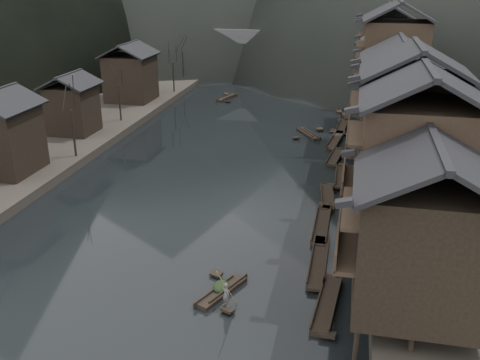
# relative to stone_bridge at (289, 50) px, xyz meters

# --- Properties ---
(water) EXTENTS (300.00, 300.00, 0.00)m
(water) POSITION_rel_stone_bridge_xyz_m (0.00, -72.00, -5.11)
(water) COLOR black
(water) RESTS_ON ground
(left_bank) EXTENTS (40.00, 200.00, 1.20)m
(left_bank) POSITION_rel_stone_bridge_xyz_m (-35.00, -32.00, -4.51)
(left_bank) COLOR #2D2823
(left_bank) RESTS_ON ground
(stilt_houses) EXTENTS (9.00, 67.60, 16.92)m
(stilt_houses) POSITION_rel_stone_bridge_xyz_m (17.28, -52.16, 3.95)
(stilt_houses) COLOR black
(stilt_houses) RESTS_ON ground
(left_houses) EXTENTS (8.10, 53.20, 8.73)m
(left_houses) POSITION_rel_stone_bridge_xyz_m (-20.50, -51.88, 0.55)
(left_houses) COLOR black
(left_houses) RESTS_ON left_bank
(bare_trees) EXTENTS (3.67, 72.17, 7.35)m
(bare_trees) POSITION_rel_stone_bridge_xyz_m (-17.00, -45.54, 1.25)
(bare_trees) COLOR black
(bare_trees) RESTS_ON left_bank
(moored_sampans) EXTENTS (2.93, 59.74, 0.47)m
(moored_sampans) POSITION_rel_stone_bridge_xyz_m (11.73, -51.18, -4.91)
(moored_sampans) COLOR black
(moored_sampans) RESTS_ON water
(midriver_boats) EXTENTS (18.08, 48.33, 0.45)m
(midriver_boats) POSITION_rel_stone_bridge_xyz_m (0.91, -19.56, -4.91)
(midriver_boats) COLOR black
(midriver_boats) RESTS_ON water
(stone_bridge) EXTENTS (40.00, 6.00, 9.00)m
(stone_bridge) POSITION_rel_stone_bridge_xyz_m (0.00, 0.00, 0.00)
(stone_bridge) COLOR #4C4C4F
(stone_bridge) RESTS_ON ground
(hero_sampan) EXTENTS (2.73, 4.81, 0.43)m
(hero_sampan) POSITION_rel_stone_bridge_xyz_m (5.53, -77.23, -4.91)
(hero_sampan) COLOR black
(hero_sampan) RESTS_ON water
(cargo_heap) EXTENTS (1.08, 1.41, 0.65)m
(cargo_heap) POSITION_rel_stone_bridge_xyz_m (5.44, -77.03, -4.35)
(cargo_heap) COLOR black
(cargo_heap) RESTS_ON hero_sampan
(boatman) EXTENTS (0.73, 0.69, 1.69)m
(boatman) POSITION_rel_stone_bridge_xyz_m (6.22, -78.80, -3.83)
(boatman) COLOR #5A5A5D
(boatman) RESTS_ON hero_sampan
(bamboo_pole) EXTENTS (1.16, 1.86, 3.82)m
(bamboo_pole) POSITION_rel_stone_bridge_xyz_m (6.42, -78.80, -1.08)
(bamboo_pole) COLOR #8C7A51
(bamboo_pole) RESTS_ON boatman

